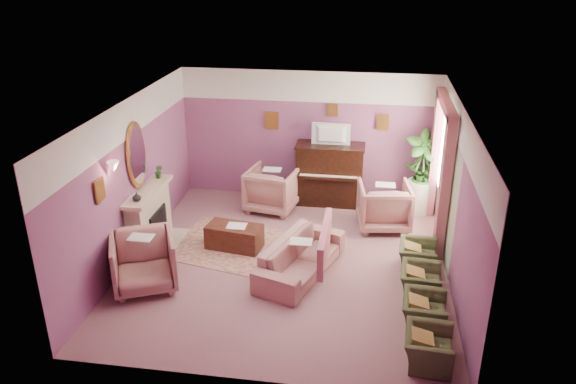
# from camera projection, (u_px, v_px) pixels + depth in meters

# --- Properties ---
(floor) EXTENTS (5.50, 6.00, 0.01)m
(floor) POSITION_uv_depth(u_px,v_px,m) (288.00, 262.00, 9.92)
(floor) COLOR #8C5C63
(floor) RESTS_ON ground
(ceiling) EXTENTS (5.50, 6.00, 0.01)m
(ceiling) POSITION_uv_depth(u_px,v_px,m) (288.00, 108.00, 8.81)
(ceiling) COLOR white
(ceiling) RESTS_ON wall_back
(wall_back) EXTENTS (5.50, 0.02, 2.80)m
(wall_back) POSITION_uv_depth(u_px,v_px,m) (309.00, 136.00, 12.09)
(wall_back) COLOR #6A3D6C
(wall_back) RESTS_ON floor
(wall_front) EXTENTS (5.50, 0.02, 2.80)m
(wall_front) POSITION_uv_depth(u_px,v_px,m) (250.00, 287.00, 6.64)
(wall_front) COLOR #6A3D6C
(wall_front) RESTS_ON floor
(wall_left) EXTENTS (0.02, 6.00, 2.80)m
(wall_left) POSITION_uv_depth(u_px,v_px,m) (132.00, 180.00, 9.75)
(wall_left) COLOR #6A3D6C
(wall_left) RESTS_ON floor
(wall_right) EXTENTS (0.02, 6.00, 2.80)m
(wall_right) POSITION_uv_depth(u_px,v_px,m) (457.00, 200.00, 8.99)
(wall_right) COLOR #6A3D6C
(wall_right) RESTS_ON floor
(picture_rail_band) EXTENTS (5.50, 0.01, 0.65)m
(picture_rail_band) POSITION_uv_depth(u_px,v_px,m) (309.00, 87.00, 11.66)
(picture_rail_band) COLOR white
(picture_rail_band) RESTS_ON wall_back
(stripe_panel) EXTENTS (0.01, 3.00, 2.15)m
(stripe_panel) POSITION_uv_depth(u_px,v_px,m) (445.00, 187.00, 10.30)
(stripe_panel) COLOR #AAB391
(stripe_panel) RESTS_ON wall_right
(fireplace_surround) EXTENTS (0.30, 1.40, 1.10)m
(fireplace_surround) POSITION_uv_depth(u_px,v_px,m) (149.00, 220.00, 10.24)
(fireplace_surround) COLOR #C2AC8F
(fireplace_surround) RESTS_ON floor
(fireplace_inset) EXTENTS (0.18, 0.72, 0.68)m
(fireplace_inset) POSITION_uv_depth(u_px,v_px,m) (155.00, 228.00, 10.29)
(fireplace_inset) COLOR black
(fireplace_inset) RESTS_ON floor
(fire_ember) EXTENTS (0.06, 0.54, 0.10)m
(fire_ember) POSITION_uv_depth(u_px,v_px,m) (158.00, 236.00, 10.35)
(fire_ember) COLOR red
(fire_ember) RESTS_ON floor
(mantel_shelf) EXTENTS (0.40, 1.55, 0.07)m
(mantel_shelf) POSITION_uv_depth(u_px,v_px,m) (148.00, 191.00, 10.01)
(mantel_shelf) COLOR #C2AC8F
(mantel_shelf) RESTS_ON fireplace_surround
(hearth) EXTENTS (0.55, 1.50, 0.02)m
(hearth) POSITION_uv_depth(u_px,v_px,m) (162.00, 247.00, 10.42)
(hearth) COLOR #C2AC8F
(hearth) RESTS_ON floor
(mirror_frame) EXTENTS (0.04, 0.72, 1.20)m
(mirror_frame) POSITION_uv_depth(u_px,v_px,m) (136.00, 155.00, 9.76)
(mirror_frame) COLOR #B48232
(mirror_frame) RESTS_ON wall_left
(mirror_glass) EXTENTS (0.01, 0.60, 1.06)m
(mirror_glass) POSITION_uv_depth(u_px,v_px,m) (138.00, 155.00, 9.76)
(mirror_glass) COLOR white
(mirror_glass) RESTS_ON wall_left
(sconce_shade) EXTENTS (0.20, 0.20, 0.16)m
(sconce_shade) POSITION_uv_depth(u_px,v_px,m) (113.00, 167.00, 8.73)
(sconce_shade) COLOR #FFAC95
(sconce_shade) RESTS_ON wall_left
(piano) EXTENTS (1.40, 0.60, 1.30)m
(piano) POSITION_uv_depth(u_px,v_px,m) (330.00, 175.00, 12.03)
(piano) COLOR black
(piano) RESTS_ON floor
(piano_keyshelf) EXTENTS (1.30, 0.12, 0.06)m
(piano_keyshelf) POSITION_uv_depth(u_px,v_px,m) (328.00, 178.00, 11.68)
(piano_keyshelf) COLOR black
(piano_keyshelf) RESTS_ON piano
(piano_keys) EXTENTS (1.20, 0.08, 0.02)m
(piano_keys) POSITION_uv_depth(u_px,v_px,m) (328.00, 176.00, 11.67)
(piano_keys) COLOR white
(piano_keys) RESTS_ON piano
(piano_top) EXTENTS (1.45, 0.65, 0.04)m
(piano_top) POSITION_uv_depth(u_px,v_px,m) (331.00, 146.00, 11.77)
(piano_top) COLOR black
(piano_top) RESTS_ON piano
(television) EXTENTS (0.80, 0.12, 0.48)m
(television) POSITION_uv_depth(u_px,v_px,m) (331.00, 133.00, 11.61)
(television) COLOR black
(television) RESTS_ON piano
(print_back_left) EXTENTS (0.30, 0.03, 0.38)m
(print_back_left) POSITION_uv_depth(u_px,v_px,m) (272.00, 121.00, 12.04)
(print_back_left) COLOR #B48232
(print_back_left) RESTS_ON wall_back
(print_back_right) EXTENTS (0.26, 0.03, 0.34)m
(print_back_right) POSITION_uv_depth(u_px,v_px,m) (383.00, 122.00, 11.69)
(print_back_right) COLOR #B48232
(print_back_right) RESTS_ON wall_back
(print_back_mid) EXTENTS (0.22, 0.03, 0.26)m
(print_back_mid) POSITION_uv_depth(u_px,v_px,m) (333.00, 110.00, 11.75)
(print_back_mid) COLOR #B48232
(print_back_mid) RESTS_ON wall_back
(print_left_wall) EXTENTS (0.03, 0.28, 0.36)m
(print_left_wall) POSITION_uv_depth(u_px,v_px,m) (100.00, 190.00, 8.52)
(print_left_wall) COLOR #B48232
(print_left_wall) RESTS_ON wall_left
(window_blind) EXTENTS (0.03, 1.40, 1.80)m
(window_blind) POSITION_uv_depth(u_px,v_px,m) (446.00, 151.00, 10.28)
(window_blind) COLOR beige
(window_blind) RESTS_ON wall_right
(curtain_left) EXTENTS (0.16, 0.34, 2.60)m
(curtain_left) POSITION_uv_depth(u_px,v_px,m) (444.00, 190.00, 9.61)
(curtain_left) COLOR #A65360
(curtain_left) RESTS_ON floor
(curtain_right) EXTENTS (0.16, 0.34, 2.60)m
(curtain_right) POSITION_uv_depth(u_px,v_px,m) (435.00, 154.00, 11.29)
(curtain_right) COLOR #A65360
(curtain_right) RESTS_ON floor
(pelmet) EXTENTS (0.16, 2.20, 0.16)m
(pelmet) POSITION_uv_depth(u_px,v_px,m) (447.00, 104.00, 9.95)
(pelmet) COLOR #A65360
(pelmet) RESTS_ON wall_right
(mantel_plant) EXTENTS (0.16, 0.16, 0.28)m
(mantel_plant) POSITION_uv_depth(u_px,v_px,m) (159.00, 171.00, 10.44)
(mantel_plant) COLOR #23521A
(mantel_plant) RESTS_ON mantel_shelf
(mantel_vase) EXTENTS (0.16, 0.16, 0.16)m
(mantel_vase) POSITION_uv_depth(u_px,v_px,m) (137.00, 197.00, 9.51)
(mantel_vase) COLOR white
(mantel_vase) RESTS_ON mantel_shelf
(area_rug) EXTENTS (2.83, 2.30, 0.01)m
(area_rug) POSITION_uv_depth(u_px,v_px,m) (240.00, 247.00, 10.43)
(area_rug) COLOR #A06C5C
(area_rug) RESTS_ON floor
(coffee_table) EXTENTS (1.07, 0.65, 0.45)m
(coffee_table) POSITION_uv_depth(u_px,v_px,m) (234.00, 237.00, 10.32)
(coffee_table) COLOR #3F1C12
(coffee_table) RESTS_ON floor
(table_paper) EXTENTS (0.35, 0.28, 0.01)m
(table_paper) POSITION_uv_depth(u_px,v_px,m) (237.00, 226.00, 10.23)
(table_paper) COLOR silver
(table_paper) RESTS_ON coffee_table
(sofa) EXTENTS (0.69, 2.06, 0.83)m
(sofa) POSITION_uv_depth(u_px,v_px,m) (301.00, 251.00, 9.46)
(sofa) COLOR #A9726A
(sofa) RESTS_ON floor
(sofa_throw) EXTENTS (0.10, 1.56, 0.57)m
(sofa_throw) POSITION_uv_depth(u_px,v_px,m) (325.00, 243.00, 9.33)
(sofa_throw) COLOR #A65360
(sofa_throw) RESTS_ON sofa
(floral_armchair_left) EXTENTS (0.98, 0.98, 1.02)m
(floral_armchair_left) POSITION_uv_depth(u_px,v_px,m) (272.00, 187.00, 11.77)
(floral_armchair_left) COLOR #A9726A
(floral_armchair_left) RESTS_ON floor
(floral_armchair_right) EXTENTS (0.98, 0.98, 1.02)m
(floral_armchair_right) POSITION_uv_depth(u_px,v_px,m) (384.00, 204.00, 11.00)
(floral_armchair_right) COLOR #A9726A
(floral_armchair_right) RESTS_ON floor
(floral_armchair_front) EXTENTS (0.98, 0.98, 1.02)m
(floral_armchair_front) POSITION_uv_depth(u_px,v_px,m) (143.00, 259.00, 9.01)
(floral_armchair_front) COLOR #A9726A
(floral_armchair_front) RESTS_ON floor
(olive_chair_a) EXTENTS (0.51, 0.73, 0.63)m
(olive_chair_a) POSITION_uv_depth(u_px,v_px,m) (429.00, 343.00, 7.38)
(olive_chair_a) COLOR #444C29
(olive_chair_a) RESTS_ON floor
(olive_chair_b) EXTENTS (0.51, 0.73, 0.63)m
(olive_chair_b) POSITION_uv_depth(u_px,v_px,m) (424.00, 307.00, 8.13)
(olive_chair_b) COLOR #444C29
(olive_chair_b) RESTS_ON floor
(olive_chair_c) EXTENTS (0.51, 0.73, 0.63)m
(olive_chair_c) POSITION_uv_depth(u_px,v_px,m) (421.00, 277.00, 8.87)
(olive_chair_c) COLOR #444C29
(olive_chair_c) RESTS_ON floor
(olive_chair_d) EXTENTS (0.51, 0.73, 0.63)m
(olive_chair_d) POSITION_uv_depth(u_px,v_px,m) (418.00, 252.00, 9.62)
(olive_chair_d) COLOR #444C29
(olive_chair_d) RESTS_ON floor
(side_table) EXTENTS (0.52, 0.52, 0.70)m
(side_table) POSITION_uv_depth(u_px,v_px,m) (419.00, 196.00, 11.72)
(side_table) COLOR silver
(side_table) RESTS_ON floor
(side_plant_big) EXTENTS (0.30, 0.30, 0.34)m
(side_plant_big) POSITION_uv_depth(u_px,v_px,m) (421.00, 173.00, 11.51)
(side_plant_big) COLOR #23521A
(side_plant_big) RESTS_ON side_table
(side_plant_small) EXTENTS (0.16, 0.16, 0.28)m
(side_plant_small) POSITION_uv_depth(u_px,v_px,m) (427.00, 177.00, 11.42)
(side_plant_small) COLOR #23521A
(side_plant_small) RESTS_ON side_table
(palm_pot) EXTENTS (0.34, 0.34, 0.34)m
(palm_pot) POSITION_uv_depth(u_px,v_px,m) (419.00, 204.00, 11.78)
(palm_pot) COLOR #966D4A
(palm_pot) RESTS_ON floor
(palm_plant) EXTENTS (0.76, 0.76, 1.44)m
(palm_plant) POSITION_uv_depth(u_px,v_px,m) (423.00, 165.00, 11.43)
(palm_plant) COLOR #23521A
(palm_plant) RESTS_ON palm_pot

